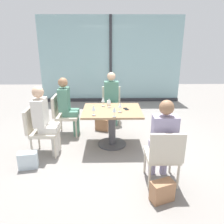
% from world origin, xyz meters
% --- Properties ---
extents(ground_plane, '(12.00, 12.00, 0.00)m').
position_xyz_m(ground_plane, '(0.00, 0.00, 0.00)').
color(ground_plane, gray).
extents(window_wall_backdrop, '(4.53, 0.10, 2.70)m').
position_xyz_m(window_wall_backdrop, '(0.00, 3.20, 1.21)').
color(window_wall_backdrop, '#8FB7BC').
rests_on(window_wall_backdrop, ground_plane).
extents(dining_table_main, '(1.11, 0.90, 0.73)m').
position_xyz_m(dining_table_main, '(0.00, 0.00, 0.53)').
color(dining_table_main, '#997551').
rests_on(dining_table_main, ground_plane).
extents(chair_side_end, '(0.50, 0.46, 0.87)m').
position_xyz_m(chair_side_end, '(-1.31, -0.34, 0.50)').
color(chair_side_end, beige).
rests_on(chair_side_end, ground_plane).
extents(chair_near_window, '(0.46, 0.51, 0.87)m').
position_xyz_m(chair_near_window, '(0.00, 1.27, 0.50)').
color(chair_near_window, beige).
rests_on(chair_near_window, ground_plane).
extents(chair_front_right, '(0.46, 0.50, 0.87)m').
position_xyz_m(chair_front_right, '(0.70, -1.27, 0.50)').
color(chair_front_right, beige).
rests_on(chair_front_right, ground_plane).
extents(chair_far_left, '(0.50, 0.46, 0.87)m').
position_xyz_m(chair_far_left, '(-1.05, 0.50, 0.50)').
color(chair_far_left, beige).
rests_on(chair_far_left, ground_plane).
extents(person_side_end, '(0.39, 0.34, 1.26)m').
position_xyz_m(person_side_end, '(-1.20, -0.34, 0.70)').
color(person_side_end, silver).
rests_on(person_side_end, ground_plane).
extents(person_near_window, '(0.34, 0.39, 1.26)m').
position_xyz_m(person_near_window, '(-0.00, 1.16, 0.70)').
color(person_near_window, '#4C7F6B').
rests_on(person_near_window, ground_plane).
extents(person_front_right, '(0.34, 0.39, 1.26)m').
position_xyz_m(person_front_right, '(0.70, -1.16, 0.70)').
color(person_front_right, '#9E93B7').
rests_on(person_front_right, ground_plane).
extents(person_far_left, '(0.39, 0.34, 1.26)m').
position_xyz_m(person_far_left, '(-0.94, 0.50, 0.70)').
color(person_far_left, '#4C7F6B').
rests_on(person_far_left, ground_plane).
extents(wine_glass_0, '(0.07, 0.07, 0.18)m').
position_xyz_m(wine_glass_0, '(0.03, -0.39, 0.86)').
color(wine_glass_0, silver).
rests_on(wine_glass_0, dining_table_main).
extents(wine_glass_1, '(0.07, 0.07, 0.18)m').
position_xyz_m(wine_glass_1, '(0.14, -0.13, 0.86)').
color(wine_glass_1, silver).
rests_on(wine_glass_1, dining_table_main).
extents(wine_glass_2, '(0.07, 0.07, 0.18)m').
position_xyz_m(wine_glass_2, '(-0.18, 0.24, 0.86)').
color(wine_glass_2, silver).
rests_on(wine_glass_2, dining_table_main).
extents(wine_glass_3, '(0.07, 0.07, 0.18)m').
position_xyz_m(wine_glass_3, '(-0.06, 0.16, 0.86)').
color(wine_glass_3, silver).
rests_on(wine_glass_3, dining_table_main).
extents(wine_glass_4, '(0.07, 0.07, 0.18)m').
position_xyz_m(wine_glass_4, '(-0.33, -0.30, 0.86)').
color(wine_glass_4, silver).
rests_on(wine_glass_4, dining_table_main).
extents(coffee_cup, '(0.08, 0.08, 0.09)m').
position_xyz_m(coffee_cup, '(-0.06, 0.31, 0.78)').
color(coffee_cup, white).
rests_on(coffee_cup, dining_table_main).
extents(cell_phone_on_table, '(0.11, 0.16, 0.01)m').
position_xyz_m(cell_phone_on_table, '(0.27, 0.03, 0.73)').
color(cell_phone_on_table, black).
rests_on(cell_phone_on_table, dining_table_main).
extents(handbag_0, '(0.32, 0.21, 0.28)m').
position_xyz_m(handbag_0, '(-1.38, -0.82, 0.14)').
color(handbag_0, silver).
rests_on(handbag_0, ground_plane).
extents(handbag_1, '(0.34, 0.26, 0.28)m').
position_xyz_m(handbag_1, '(-0.22, 0.72, 0.14)').
color(handbag_1, '#A3704C').
rests_on(handbag_1, ground_plane).
extents(handbag_2, '(0.34, 0.26, 0.28)m').
position_xyz_m(handbag_2, '(0.63, -1.61, 0.14)').
color(handbag_2, '#A3704C').
rests_on(handbag_2, ground_plane).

